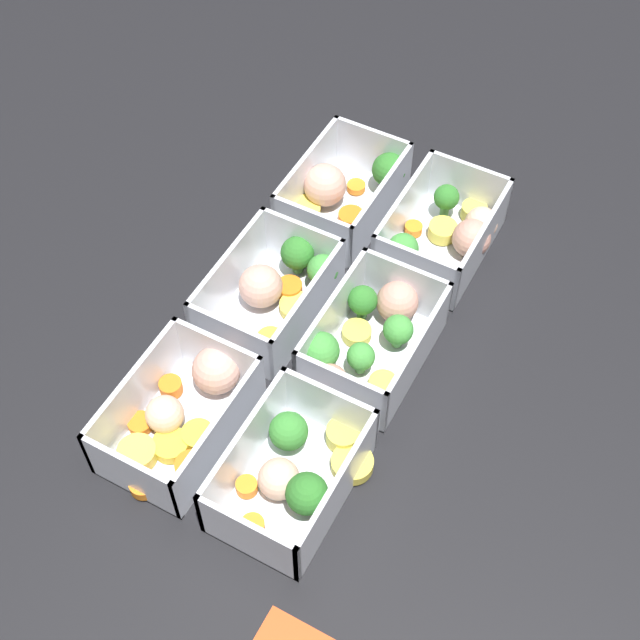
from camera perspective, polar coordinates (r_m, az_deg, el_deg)
ground_plane at (r=0.93m, az=-0.00°, el=-0.86°), size 4.00×4.00×0.00m
container_near_left at (r=1.03m, az=1.41°, el=8.14°), size 0.16×0.11×0.07m
container_near_center at (r=0.94m, az=-2.81°, el=2.05°), size 0.16×0.10×0.07m
container_near_right at (r=0.86m, az=-8.71°, el=-5.83°), size 0.18×0.11×0.07m
container_far_left at (r=1.00m, az=8.17°, el=5.53°), size 0.16×0.11×0.07m
container_far_center at (r=0.90m, az=3.05°, el=-1.19°), size 0.17×0.11×0.07m
container_far_right at (r=0.82m, az=-1.60°, el=-9.64°), size 0.16×0.12×0.07m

